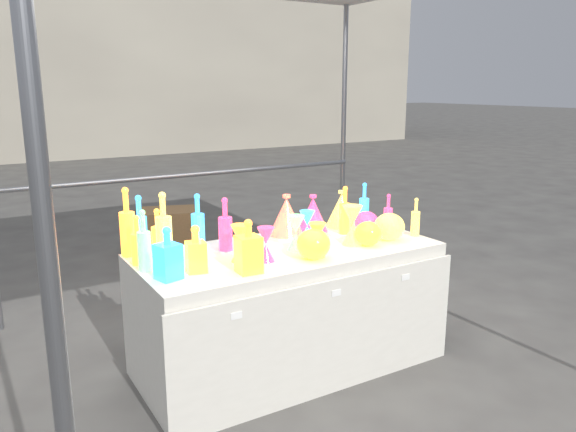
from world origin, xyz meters
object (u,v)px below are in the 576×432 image
bottle_0 (137,240)px  globe_0 (313,246)px  cardboard_box_closed (169,230)px  display_table (289,308)px  decanter_0 (196,249)px  hourglass_0 (240,243)px

bottle_0 → globe_0: bottle_0 is taller
cardboard_box_closed → globe_0: bearing=-74.9°
cardboard_box_closed → display_table: bearing=-75.5°
display_table → cardboard_box_closed: (0.21, 2.80, -0.16)m
cardboard_box_closed → bottle_0: bearing=-93.2°
cardboard_box_closed → globe_0: 3.10m
display_table → globe_0: size_ratio=9.63×
cardboard_box_closed → decanter_0: size_ratio=2.38×
cardboard_box_closed → decanter_0: 3.10m
hourglass_0 → display_table: bearing=10.4°
hourglass_0 → cardboard_box_closed: bearing=78.9°
bottle_0 → globe_0: bearing=-25.1°
hourglass_0 → bottle_0: bearing=154.9°
decanter_0 → globe_0: decanter_0 is taller
bottle_0 → hourglass_0: 0.55m
display_table → hourglass_0: (-0.35, -0.06, 0.48)m
bottle_0 → decanter_0: bearing=-51.6°
bottle_0 → hourglass_0: bottle_0 is taller
cardboard_box_closed → hourglass_0: hourglass_0 is taller
cardboard_box_closed → globe_0: (-0.19, -3.04, 0.61)m
bottle_0 → decanter_0: (0.22, -0.28, -0.01)m
display_table → cardboard_box_closed: bearing=85.7°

